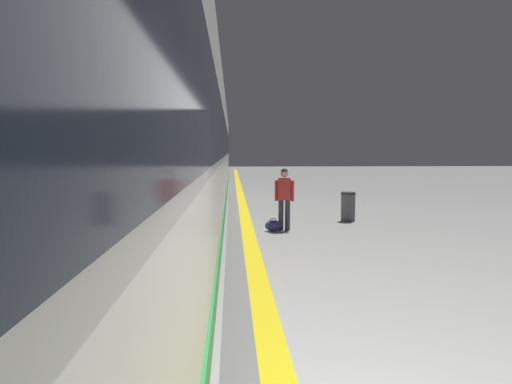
{
  "coord_description": "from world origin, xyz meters",
  "views": [
    {
      "loc": [
        -1.2,
        -2.01,
        2.21
      ],
      "look_at": [
        -0.73,
        6.53,
        1.42
      ],
      "focal_mm": 31.58,
      "sensor_mm": 36.0,
      "label": 1
    }
  ],
  "objects_px": {
    "high_speed_train": "(145,134)",
    "passenger_near": "(284,195)",
    "duffel_bag_near": "(273,226)",
    "waste_bin": "(348,207)"
  },
  "relations": [
    {
      "from": "high_speed_train",
      "to": "passenger_near",
      "type": "height_order",
      "value": "high_speed_train"
    },
    {
      "from": "high_speed_train",
      "to": "passenger_near",
      "type": "bearing_deg",
      "value": 50.79
    },
    {
      "from": "passenger_near",
      "to": "duffel_bag_near",
      "type": "xyz_separation_m",
      "value": [
        -0.32,
        -0.11,
        -0.84
      ]
    },
    {
      "from": "high_speed_train",
      "to": "waste_bin",
      "type": "distance_m",
      "value": 7.69
    },
    {
      "from": "duffel_bag_near",
      "to": "passenger_near",
      "type": "bearing_deg",
      "value": 19.07
    },
    {
      "from": "passenger_near",
      "to": "waste_bin",
      "type": "bearing_deg",
      "value": 34.49
    },
    {
      "from": "high_speed_train",
      "to": "passenger_near",
      "type": "relative_size",
      "value": 19.93
    },
    {
      "from": "duffel_bag_near",
      "to": "waste_bin",
      "type": "bearing_deg",
      "value": 32.75
    },
    {
      "from": "high_speed_train",
      "to": "duffel_bag_near",
      "type": "height_order",
      "value": "high_speed_train"
    },
    {
      "from": "high_speed_train",
      "to": "waste_bin",
      "type": "height_order",
      "value": "high_speed_train"
    }
  ]
}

